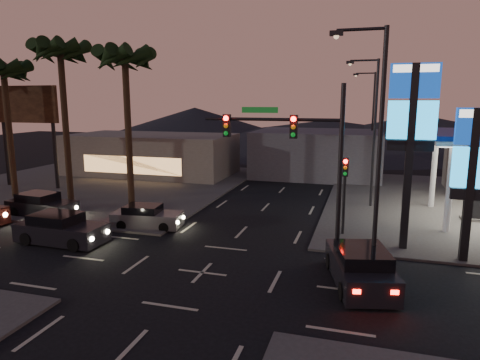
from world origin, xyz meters
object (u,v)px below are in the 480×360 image
(traffic_signal_mast, at_px, (299,150))
(suv_station, at_px, (360,267))
(car_lane_a_front, at_px, (61,229))
(car_lane_b_mid, at_px, (41,205))
(car_lane_b_front, at_px, (147,217))
(pylon_sign_tall, at_px, (412,120))
(pylon_sign_short, at_px, (472,162))

(traffic_signal_mast, distance_m, suv_station, 5.42)
(car_lane_a_front, xyz_separation_m, car_lane_b_mid, (-4.78, 4.09, -0.03))
(suv_station, bearing_deg, car_lane_b_front, 158.95)
(pylon_sign_tall, distance_m, pylon_sign_short, 3.20)
(pylon_sign_tall, height_order, car_lane_a_front, pylon_sign_tall)
(traffic_signal_mast, distance_m, car_lane_a_front, 13.06)
(pylon_sign_tall, relative_size, traffic_signal_mast, 1.12)
(car_lane_b_front, relative_size, car_lane_b_mid, 0.90)
(car_lane_b_front, bearing_deg, car_lane_b_mid, 177.27)
(pylon_sign_tall, xyz_separation_m, car_lane_a_front, (-17.00, -3.88, -5.67))
(car_lane_a_front, bearing_deg, traffic_signal_mast, 1.70)
(car_lane_a_front, height_order, car_lane_b_mid, car_lane_a_front)
(pylon_sign_short, bearing_deg, pylon_sign_tall, 158.20)
(pylon_sign_short, height_order, car_lane_a_front, pylon_sign_short)
(suv_station, bearing_deg, car_lane_b_mid, 165.78)
(pylon_sign_tall, distance_m, car_lane_b_front, 15.20)
(pylon_sign_short, xyz_separation_m, car_lane_b_mid, (-24.28, 1.21, -3.97))
(pylon_sign_short, height_order, car_lane_b_front, pylon_sign_short)
(car_lane_a_front, bearing_deg, pylon_sign_tall, 12.84)
(pylon_sign_short, xyz_separation_m, car_lane_b_front, (-16.56, 0.84, -4.04))
(pylon_sign_short, xyz_separation_m, car_lane_a_front, (-19.50, -2.88, -3.94))
(car_lane_b_front, bearing_deg, suv_station, -21.05)
(pylon_sign_tall, relative_size, car_lane_b_front, 2.13)
(car_lane_b_front, distance_m, suv_station, 12.94)
(car_lane_a_front, relative_size, car_lane_b_front, 1.15)
(traffic_signal_mast, relative_size, car_lane_b_front, 1.90)
(pylon_sign_tall, xyz_separation_m, pylon_sign_short, (2.50, -1.00, -1.74))
(car_lane_a_front, relative_size, car_lane_b_mid, 1.03)
(traffic_signal_mast, height_order, car_lane_a_front, traffic_signal_mast)
(pylon_sign_tall, height_order, pylon_sign_short, pylon_sign_tall)
(car_lane_a_front, height_order, car_lane_b_front, car_lane_a_front)
(pylon_sign_short, bearing_deg, traffic_signal_mast, -160.87)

